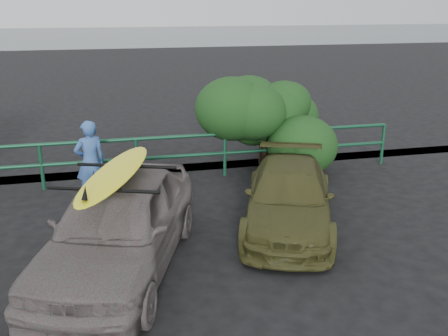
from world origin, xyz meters
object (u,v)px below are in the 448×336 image
(guardrail, at_px, (90,163))
(olive_vehicle, at_px, (289,197))
(sedan, at_px, (119,225))
(surfboard, at_px, (115,173))
(man, at_px, (90,162))

(guardrail, distance_m, olive_vehicle, 4.53)
(sedan, height_order, surfboard, surfboard)
(guardrail, distance_m, surfboard, 3.94)
(sedan, bearing_deg, surfboard, 0.00)
(sedan, relative_size, surfboard, 1.55)
(guardrail, height_order, sedan, sedan)
(guardrail, xyz_separation_m, surfboard, (0.52, -3.78, 1.01))
(olive_vehicle, relative_size, man, 2.24)
(man, height_order, surfboard, man)
(sedan, bearing_deg, man, 118.96)
(man, bearing_deg, olive_vehicle, 132.38)
(surfboard, bearing_deg, olive_vehicle, 36.60)
(olive_vehicle, xyz_separation_m, man, (-3.45, 1.98, 0.29))
(sedan, xyz_separation_m, olive_vehicle, (2.99, 0.90, -0.18))
(olive_vehicle, bearing_deg, sedan, -142.23)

